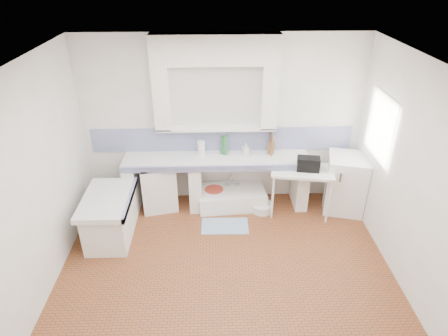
{
  "coord_description": "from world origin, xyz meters",
  "views": [
    {
      "loc": [
        -0.15,
        -3.85,
        3.78
      ],
      "look_at": [
        0.0,
        1.0,
        1.1
      ],
      "focal_mm": 31.16,
      "sensor_mm": 36.0,
      "label": 1
    }
  ],
  "objects_px": {
    "sink": "(232,198)",
    "side_table": "(300,191)",
    "stove": "(158,186)",
    "fridge": "(345,183)"
  },
  "relations": [
    {
      "from": "sink",
      "to": "side_table",
      "type": "height_order",
      "value": "side_table"
    },
    {
      "from": "stove",
      "to": "fridge",
      "type": "distance_m",
      "value": 3.09
    },
    {
      "from": "stove",
      "to": "sink",
      "type": "height_order",
      "value": "stove"
    },
    {
      "from": "fridge",
      "to": "sink",
      "type": "bearing_deg",
      "value": -170.38
    },
    {
      "from": "side_table",
      "to": "fridge",
      "type": "distance_m",
      "value": 0.77
    },
    {
      "from": "stove",
      "to": "fridge",
      "type": "xyz_separation_m",
      "value": [
        3.08,
        -0.15,
        0.08
      ]
    },
    {
      "from": "sink",
      "to": "fridge",
      "type": "xyz_separation_m",
      "value": [
        1.86,
        -0.15,
        0.35
      ]
    },
    {
      "from": "side_table",
      "to": "fridge",
      "type": "height_order",
      "value": "fridge"
    },
    {
      "from": "sink",
      "to": "side_table",
      "type": "xyz_separation_m",
      "value": [
        1.1,
        -0.25,
        0.27
      ]
    },
    {
      "from": "stove",
      "to": "side_table",
      "type": "xyz_separation_m",
      "value": [
        2.32,
        -0.25,
        0.01
      ]
    }
  ]
}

